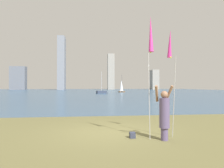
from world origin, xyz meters
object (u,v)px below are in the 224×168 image
bag (132,135)px  sailboat_0 (102,92)px  sailboat_2 (121,86)px  kite_flag_right (170,47)px  person (164,113)px  kite_flag_left (151,37)px

bag → sailboat_0: 43.09m
sailboat_2 → kite_flag_right: bearing=-97.5°
person → kite_flag_right: (0.44, 0.56, 2.28)m
kite_flag_left → bag: size_ratio=19.47×
person → bag: (-0.97, 0.42, -0.78)m
bag → sailboat_2: (8.14, 51.15, 1.63)m
person → bag: bearing=137.5°
kite_flag_left → sailboat_0: bearing=88.1°
kite_flag_right → person: bearing=-127.8°
kite_flag_right → sailboat_0: 42.99m
bag → sailboat_2: sailboat_2 is taller
bag → person: bearing=-23.4°
kite_flag_left → kite_flag_right: kite_flag_left is taller
kite_flag_right → kite_flag_left: bearing=-149.8°
kite_flag_left → sailboat_0: sailboat_0 is taller
kite_flag_right → sailboat_0: bearing=89.3°
kite_flag_right → sailboat_2: sailboat_2 is taller
person → sailboat_0: bearing=69.7°
kite_flag_left → kite_flag_right: size_ratio=1.08×
bag → sailboat_0: bearing=87.4°
person → bag: person is taller
sailboat_0 → sailboat_2: (6.18, 8.11, 1.35)m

